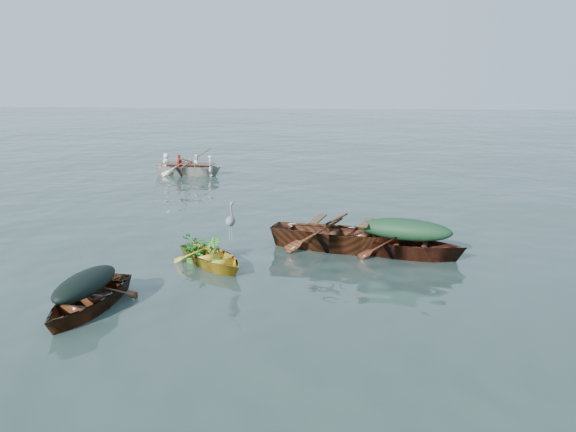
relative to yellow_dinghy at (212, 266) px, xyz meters
name	(u,v)px	position (x,y,z in m)	size (l,w,h in m)	color
ground	(258,257)	(0.94, 0.75, 0.00)	(140.00, 140.00, 0.00)	#2D3F38
yellow_dinghy	(212,266)	(0.00, 0.00, 0.00)	(1.21, 2.79, 0.73)	gold
dark_covered_boat	(88,311)	(-1.66, -2.77, 0.00)	(1.21, 3.25, 0.78)	#4A2111
green_tarp_boat	(404,256)	(4.42, 1.18, 0.00)	(1.24, 4.00, 0.91)	#431A0F
open_wooden_boat	(341,250)	(2.92, 1.56, 0.00)	(1.56, 5.00, 1.21)	#563115
rowed_boat	(189,175)	(-4.02, 12.07, 0.00)	(1.26, 4.20, 1.00)	beige
dark_tarp_cover	(85,280)	(-1.66, -2.77, 0.59)	(0.66, 1.79, 0.40)	black
green_tarp_cover	(405,228)	(4.42, 1.18, 0.71)	(0.68, 2.20, 0.52)	#16371A
thwart_benches	(342,226)	(2.92, 1.56, 0.62)	(0.93, 2.50, 0.04)	#4F2A12
heron	(231,227)	(0.36, 0.42, 0.82)	(0.28, 0.40, 0.92)	gray
dinghy_weeds	(200,232)	(-0.36, 0.41, 0.66)	(0.70, 0.90, 0.60)	#1B671B
rowers	(188,155)	(-4.02, 12.07, 0.88)	(1.13, 2.94, 0.76)	silver
oars	(188,163)	(-4.02, 12.07, 0.53)	(2.60, 0.60, 0.06)	brown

